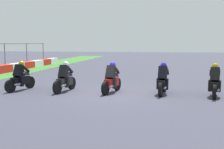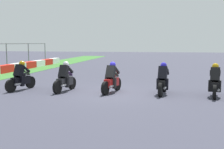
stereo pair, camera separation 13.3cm
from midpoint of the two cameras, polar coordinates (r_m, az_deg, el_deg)
ground_plane at (r=13.18m, az=0.18°, el=-3.91°), size 120.00×120.00×0.00m
rider_lane_a at (r=13.10m, az=21.09°, el=-1.67°), size 2.03×0.61×1.51m
rider_lane_b at (r=13.04m, az=10.95°, el=-1.37°), size 2.04×0.59×1.51m
rider_lane_c at (r=13.20m, az=0.22°, el=-1.16°), size 2.01×0.66×1.51m
rider_lane_d at (r=13.71m, az=-9.61°, el=-0.96°), size 2.03×0.61×1.51m
rider_lane_e at (r=14.63m, az=-18.41°, el=-0.73°), size 2.01×0.66×1.51m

